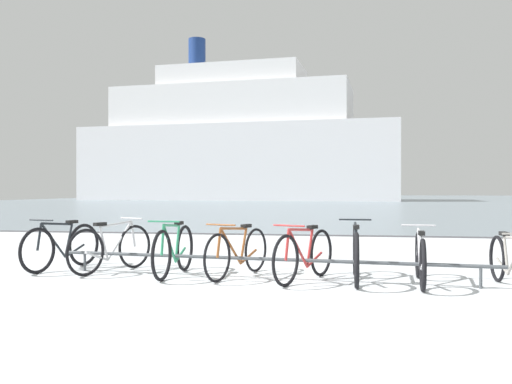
% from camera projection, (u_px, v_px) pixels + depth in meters
% --- Properties ---
extents(ground, '(80.00, 132.00, 0.08)m').
position_uv_depth(ground, '(340.00, 202.00, 58.29)').
color(ground, silver).
extents(bike_rack, '(6.28, 0.70, 0.31)m').
position_uv_depth(bike_rack, '(263.00, 259.00, 7.68)').
color(bike_rack, '#4C5156').
rests_on(bike_rack, ground).
extents(bicycle_0, '(0.58, 1.62, 0.81)m').
position_uv_depth(bicycle_0, '(62.00, 246.00, 8.58)').
color(bicycle_0, black).
rests_on(bicycle_0, ground).
extents(bicycle_1, '(0.73, 1.56, 0.81)m').
position_uv_depth(bicycle_1, '(112.00, 248.00, 8.33)').
color(bicycle_1, black).
rests_on(bicycle_1, ground).
extents(bicycle_2, '(0.46, 1.67, 0.82)m').
position_uv_depth(bicycle_2, '(174.00, 250.00, 7.96)').
color(bicycle_2, black).
rests_on(bicycle_2, ground).
extents(bicycle_3, '(0.67, 1.67, 0.79)m').
position_uv_depth(bicycle_3, '(238.00, 252.00, 7.86)').
color(bicycle_3, black).
rests_on(bicycle_3, ground).
extents(bicycle_4, '(0.75, 1.60, 0.80)m').
position_uv_depth(bicycle_4, '(304.00, 255.00, 7.49)').
color(bicycle_4, black).
rests_on(bicycle_4, ground).
extents(bicycle_5, '(0.46, 1.79, 0.83)m').
position_uv_depth(bicycle_5, '(356.00, 254.00, 7.46)').
color(bicycle_5, black).
rests_on(bicycle_5, ground).
extents(bicycle_6, '(0.46, 1.73, 0.76)m').
position_uv_depth(bicycle_6, '(420.00, 258.00, 7.23)').
color(bicycle_6, black).
rests_on(bicycle_6, ground).
extents(bicycle_7, '(0.46, 1.69, 0.74)m').
position_uv_depth(bicycle_7, '(510.00, 262.00, 6.91)').
color(bicycle_7, black).
rests_on(bicycle_7, ground).
extents(ferry_ship, '(38.65, 14.87, 20.05)m').
position_uv_depth(ferry_ship, '(238.00, 145.00, 67.12)').
color(ferry_ship, white).
rests_on(ferry_ship, ground).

